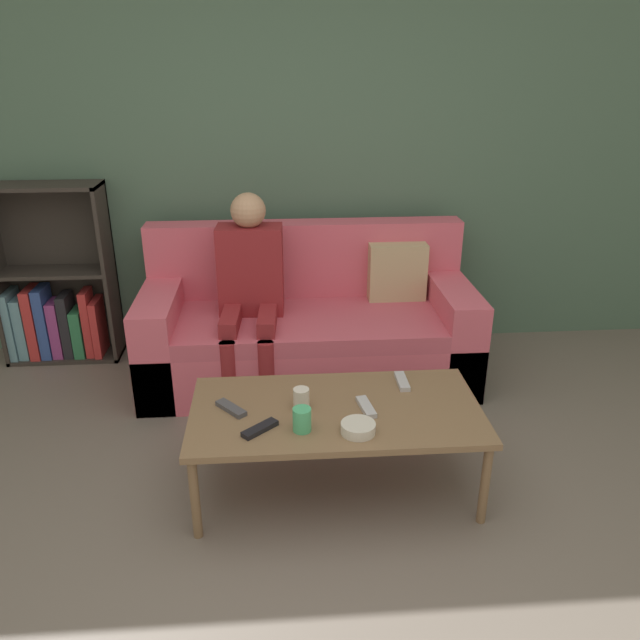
{
  "coord_description": "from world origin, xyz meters",
  "views": [
    {
      "loc": [
        -0.11,
        -1.68,
        1.87
      ],
      "look_at": [
        0.11,
        1.26,
        0.62
      ],
      "focal_mm": 35.0,
      "sensor_mm": 36.0,
      "label": 1
    }
  ],
  "objects": [
    {
      "name": "ground_plane",
      "position": [
        0.0,
        0.0,
        0.0
      ],
      "size": [
        22.0,
        22.0,
        0.0
      ],
      "primitive_type": "plane",
      "color": "#70665B"
    },
    {
      "name": "wall_back",
      "position": [
        0.0,
        2.4,
        1.3
      ],
      "size": [
        12.0,
        0.06,
        2.6
      ],
      "color": "#4C6B56",
      "rests_on": "ground_plane"
    },
    {
      "name": "couch",
      "position": [
        0.09,
        1.85,
        0.3
      ],
      "size": [
        1.98,
        0.85,
        0.91
      ],
      "color": "#DB5B70",
      "rests_on": "ground_plane"
    },
    {
      "name": "bookshelf",
      "position": [
        -1.55,
        2.24,
        0.42
      ],
      "size": [
        0.71,
        0.28,
        1.16
      ],
      "color": "#332D28",
      "rests_on": "ground_plane"
    },
    {
      "name": "coffee_table",
      "position": [
        0.14,
        0.72,
        0.39
      ],
      "size": [
        1.3,
        0.67,
        0.42
      ],
      "color": "brown",
      "rests_on": "ground_plane"
    },
    {
      "name": "person_adult",
      "position": [
        -0.26,
        1.77,
        0.67
      ],
      "size": [
        0.39,
        0.61,
        1.16
      ],
      "rotation": [
        0.0,
        0.0,
        -0.05
      ],
      "color": "maroon",
      "rests_on": "ground_plane"
    },
    {
      "name": "cup_near",
      "position": [
        -0.01,
        0.73,
        0.47
      ],
      "size": [
        0.07,
        0.07,
        0.1
      ],
      "color": "silver",
      "rests_on": "coffee_table"
    },
    {
      "name": "cup_far",
      "position": [
        -0.02,
        0.55,
        0.47
      ],
      "size": [
        0.08,
        0.08,
        0.1
      ],
      "color": "#4CB77A",
      "rests_on": "coffee_table"
    },
    {
      "name": "tv_remote_0",
      "position": [
        0.48,
        0.92,
        0.43
      ],
      "size": [
        0.05,
        0.17,
        0.02
      ],
      "rotation": [
        0.0,
        0.0,
        0.0
      ],
      "color": "#B7B7BC",
      "rests_on": "coffee_table"
    },
    {
      "name": "tv_remote_1",
      "position": [
        -0.2,
        0.56,
        0.43
      ],
      "size": [
        0.16,
        0.15,
        0.02
      ],
      "rotation": [
        0.0,
        0.0,
        -0.85
      ],
      "color": "black",
      "rests_on": "coffee_table"
    },
    {
      "name": "tv_remote_2",
      "position": [
        -0.33,
        0.73,
        0.43
      ],
      "size": [
        0.15,
        0.16,
        0.02
      ],
      "rotation": [
        0.0,
        0.0,
        0.71
      ],
      "color": "#47474C",
      "rests_on": "coffee_table"
    },
    {
      "name": "tv_remote_3",
      "position": [
        0.27,
        0.7,
        0.43
      ],
      "size": [
        0.08,
        0.18,
        0.02
      ],
      "rotation": [
        0.0,
        0.0,
        0.16
      ],
      "color": "#B7B7BC",
      "rests_on": "coffee_table"
    },
    {
      "name": "snack_bowl",
      "position": [
        0.21,
        0.52,
        0.44
      ],
      "size": [
        0.15,
        0.15,
        0.05
      ],
      "color": "beige",
      "rests_on": "coffee_table"
    }
  ]
}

